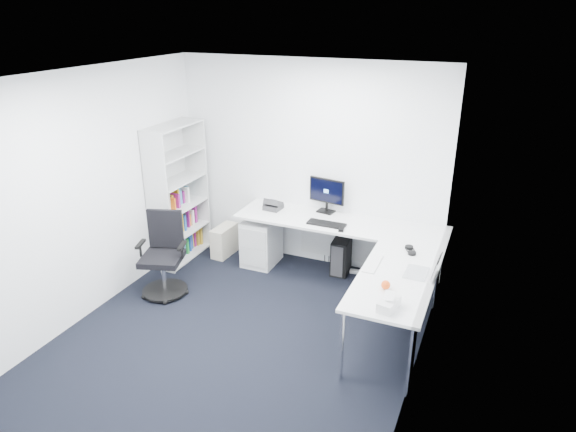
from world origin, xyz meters
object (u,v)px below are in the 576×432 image
at_px(bookshelf, 178,194).
at_px(task_chair, 162,256).
at_px(l_desk, 329,261).
at_px(monitor, 326,195).
at_px(laptop, 417,264).

bearing_deg(bookshelf, task_chair, -68.67).
distance_m(l_desk, bookshelf, 2.24).
bearing_deg(monitor, bookshelf, -154.93).
bearing_deg(laptop, bookshelf, 169.84).
bearing_deg(laptop, monitor, 139.98).
xyz_separation_m(bookshelf, monitor, (1.91, 0.54, 0.07)).
relative_size(l_desk, laptop, 8.40).
distance_m(l_desk, monitor, 0.90).
distance_m(bookshelf, task_chair, 1.09).
height_order(l_desk, laptop, laptop).
xyz_separation_m(bookshelf, task_chair, (0.36, -0.93, -0.43)).
xyz_separation_m(task_chair, laptop, (2.93, 0.25, 0.38)).
relative_size(l_desk, task_chair, 2.62).
distance_m(bookshelf, monitor, 1.99).
bearing_deg(monitor, task_chair, -127.16).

